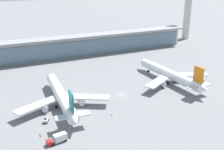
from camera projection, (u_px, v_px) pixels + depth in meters
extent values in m
plane|color=slate|center=(121.00, 95.00, 132.34)|extent=(1200.00, 1200.00, 0.00)
cylinder|color=white|center=(61.00, 95.00, 120.42)|extent=(7.53, 47.14, 4.95)
cone|color=white|center=(51.00, 77.00, 142.52)|extent=(5.09, 4.72, 4.85)
cone|color=white|center=(75.00, 120.00, 98.36)|extent=(4.75, 5.68, 4.45)
cube|color=black|center=(52.00, 77.00, 139.76)|extent=(3.82, 2.25, 0.60)
cube|color=#B7BABF|center=(38.00, 105.00, 113.20)|extent=(21.78, 13.31, 0.60)
cube|color=#B7BABF|center=(86.00, 97.00, 120.76)|extent=(21.29, 15.17, 0.60)
cylinder|color=silver|center=(45.00, 108.00, 114.26)|extent=(2.92, 3.73, 2.73)
cylinder|color=silver|center=(81.00, 102.00, 120.01)|extent=(2.92, 3.73, 2.73)
cube|color=#0F6B7A|center=(71.00, 101.00, 100.07)|extent=(0.93, 6.00, 7.68)
cube|color=#B7BABF|center=(73.00, 116.00, 101.26)|extent=(13.84, 4.50, 0.43)
cylinder|color=black|center=(56.00, 107.00, 118.65)|extent=(1.09, 1.25, 1.19)
cylinder|color=black|center=(68.00, 105.00, 120.58)|extent=(1.09, 1.25, 1.19)
cylinder|color=black|center=(54.00, 88.00, 138.14)|extent=(1.09, 1.25, 1.19)
cylinder|color=white|center=(169.00, 74.00, 146.89)|extent=(7.77, 47.15, 4.95)
cone|color=white|center=(142.00, 62.00, 167.80)|extent=(5.11, 4.74, 4.85)
cone|color=white|center=(204.00, 89.00, 126.01)|extent=(4.77, 5.70, 4.45)
cube|color=black|center=(145.00, 62.00, 165.17)|extent=(3.83, 2.27, 0.60)
cube|color=#B7BABF|center=(158.00, 81.00, 138.82)|extent=(21.26, 15.25, 0.60)
cube|color=#B7BABF|center=(189.00, 74.00, 148.47)|extent=(21.80, 13.22, 0.60)
cylinder|color=silver|center=(163.00, 84.00, 140.16)|extent=(2.94, 3.74, 2.73)
cylinder|color=silver|center=(186.00, 78.00, 147.50)|extent=(2.94, 3.74, 2.73)
cube|color=orange|center=(199.00, 75.00, 127.52)|extent=(0.96, 6.00, 7.68)
cube|color=#B7BABF|center=(199.00, 86.00, 128.75)|extent=(13.86, 4.57, 0.43)
cylinder|color=black|center=(168.00, 83.00, 144.97)|extent=(1.09, 1.25, 1.19)
cylinder|color=black|center=(175.00, 81.00, 147.44)|extent=(1.09, 1.25, 1.19)
cylinder|color=black|center=(148.00, 71.00, 163.74)|extent=(1.09, 1.25, 1.19)
cube|color=silver|center=(46.00, 120.00, 106.95)|extent=(2.68, 3.18, 0.90)
cube|color=black|center=(45.00, 119.00, 106.39)|extent=(0.95, 0.95, 0.70)
cylinder|color=black|center=(45.00, 120.00, 108.07)|extent=(0.68, 0.92, 0.90)
cylinder|color=black|center=(48.00, 120.00, 107.98)|extent=(0.68, 0.92, 0.90)
cylinder|color=black|center=(44.00, 122.00, 106.23)|extent=(0.68, 0.92, 0.90)
cylinder|color=black|center=(47.00, 122.00, 106.15)|extent=(0.68, 0.92, 0.90)
cube|color=#B21E1E|center=(49.00, 142.00, 92.05)|extent=(2.11, 2.54, 1.50)
cube|color=black|center=(47.00, 142.00, 91.53)|extent=(0.42, 2.07, 0.70)
cube|color=silver|center=(60.00, 137.00, 93.96)|extent=(4.88, 2.94, 2.50)
cylinder|color=black|center=(53.00, 145.00, 91.90)|extent=(0.93, 0.41, 0.90)
cylinder|color=black|center=(51.00, 142.00, 93.55)|extent=(0.93, 0.41, 0.90)
cylinder|color=black|center=(66.00, 141.00, 94.40)|extent=(0.93, 0.41, 0.90)
cylinder|color=black|center=(63.00, 138.00, 96.05)|extent=(0.93, 0.41, 0.90)
cube|color=beige|center=(74.00, 47.00, 194.80)|extent=(183.87, 8.00, 14.00)
cube|color=slate|center=(75.00, 49.00, 191.40)|extent=(180.19, 0.50, 11.20)
cube|color=gray|center=(74.00, 37.00, 190.47)|extent=(187.55, 12.80, 1.20)
cylinder|color=beige|center=(188.00, 11.00, 244.57)|extent=(6.40, 6.40, 51.18)
cone|color=orange|center=(40.00, 136.00, 97.33)|extent=(0.44, 0.44, 0.70)
cube|color=black|center=(41.00, 137.00, 97.45)|extent=(0.62, 0.62, 0.04)
cone|color=orange|center=(112.00, 115.00, 112.39)|extent=(0.44, 0.44, 0.70)
cube|color=black|center=(112.00, 115.00, 112.50)|extent=(0.62, 0.62, 0.04)
cone|color=orange|center=(60.00, 125.00, 104.78)|extent=(0.44, 0.44, 0.70)
cube|color=black|center=(60.00, 125.00, 104.89)|extent=(0.62, 0.62, 0.04)
cone|color=orange|center=(40.00, 134.00, 98.57)|extent=(0.44, 0.44, 0.70)
cube|color=black|center=(40.00, 135.00, 98.68)|extent=(0.62, 0.62, 0.04)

